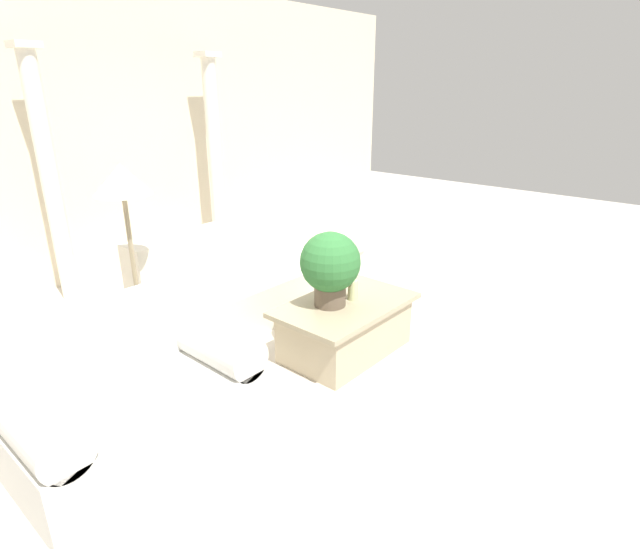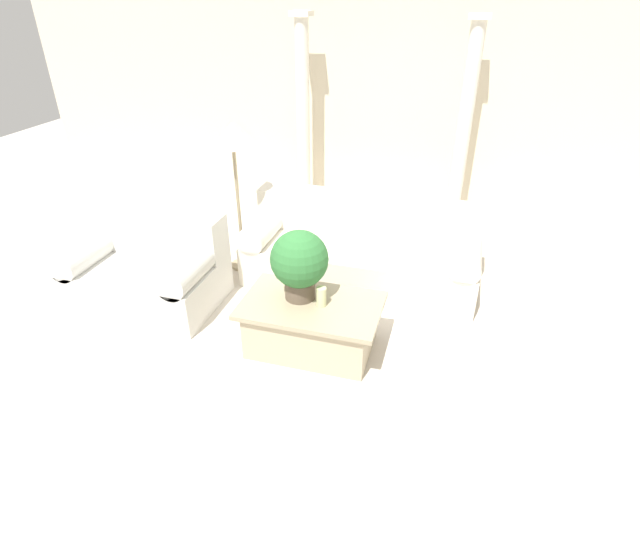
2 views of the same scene
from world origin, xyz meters
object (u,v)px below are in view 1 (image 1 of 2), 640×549
at_px(loveseat, 127,392).
at_px(floor_lamp, 124,194).
at_px(coffee_table, 345,327).
at_px(potted_plant, 330,265).
at_px(sofa_long, 255,274).

xyz_separation_m(loveseat, floor_lamp, (0.59, 0.85, 1.00)).
bearing_deg(coffee_table, potted_plant, 149.50).
bearing_deg(sofa_long, potted_plant, -102.95).
bearing_deg(loveseat, potted_plant, -8.26).
xyz_separation_m(coffee_table, floor_lamp, (-1.15, 1.16, 1.12)).
bearing_deg(potted_plant, loveseat, 171.74).
relative_size(sofa_long, floor_lamp, 1.50).
distance_m(sofa_long, potted_plant, 1.31).
relative_size(potted_plant, floor_lamp, 0.38).
relative_size(sofa_long, potted_plant, 3.92).
bearing_deg(loveseat, sofa_long, 26.93).
distance_m(sofa_long, floor_lamp, 1.65).
bearing_deg(coffee_table, loveseat, 170.04).
relative_size(loveseat, floor_lamp, 0.88).
relative_size(coffee_table, potted_plant, 1.92).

